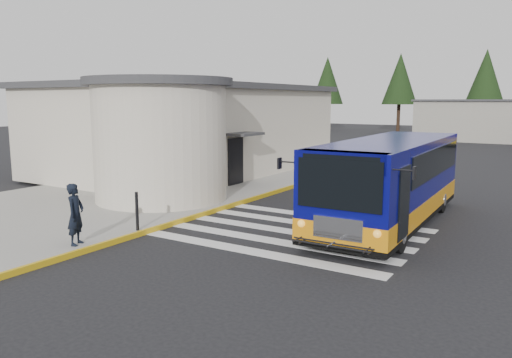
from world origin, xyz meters
The scene contains 9 objects.
ground centered at (0.00, 0.00, 0.00)m, with size 140.00×140.00×0.00m, color black.
sidewalk centered at (-9.00, 4.00, 0.07)m, with size 10.00×34.00×0.15m, color gray.
curb_strip centered at (-4.05, 4.00, 0.08)m, with size 0.12×34.00×0.16m, color gold.
station_building centered at (-10.84, 6.91, 2.57)m, with size 12.70×18.70×4.80m.
crosswalk centered at (-0.50, -0.80, 0.01)m, with size 8.00×5.35×0.01m.
transit_bus centered at (1.88, 1.84, 1.34)m, with size 3.63×10.03×2.81m.
pedestrian_a centered at (-4.50, -5.62, 1.00)m, with size 0.62×0.41×1.71m, color black.
pedestrian_b centered at (-5.22, -0.87, 1.00)m, with size 0.83×0.65×1.71m, color black.
bollard centered at (-4.20, -3.63, 0.75)m, with size 0.10×0.10×1.19m, color black.
Camera 1 is at (6.76, -14.27, 4.08)m, focal length 35.00 mm.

